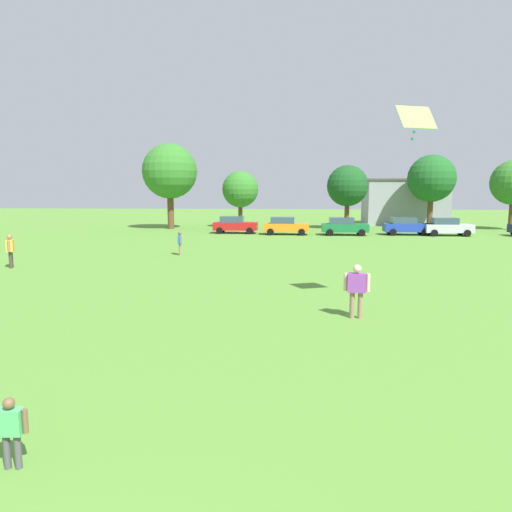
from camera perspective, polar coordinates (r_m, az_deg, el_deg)
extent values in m
plane|color=#568C33|center=(32.10, 1.16, 0.63)|extent=(160.00, 160.00, 0.00)
cylinder|color=#4C4C51|center=(8.24, -28.27, -20.36)|extent=(0.10, 0.10, 0.53)
cylinder|color=#4C4C51|center=(8.17, -27.21, -20.55)|extent=(0.10, 0.10, 0.53)
cube|color=#4CB266|center=(8.00, -27.96, -17.56)|extent=(0.37, 0.23, 0.38)
cylinder|color=brown|center=(7.90, -26.48, -17.71)|extent=(0.08, 0.08, 0.36)
sphere|color=brown|center=(7.89, -28.10, -15.67)|extent=(0.17, 0.17, 0.17)
cylinder|color=#8C7259|center=(15.36, 12.68, -5.93)|extent=(0.16, 0.16, 0.86)
cylinder|color=#8C7259|center=(15.35, 11.71, -5.90)|extent=(0.16, 0.16, 0.86)
cube|color=purple|center=(15.20, 12.28, -3.23)|extent=(0.60, 0.38, 0.61)
cylinder|color=beige|center=(15.21, 13.62, -3.20)|extent=(0.13, 0.13, 0.57)
cylinder|color=beige|center=(15.19, 10.94, -3.13)|extent=(0.13, 0.13, 0.57)
sphere|color=beige|center=(15.12, 12.33, -1.53)|extent=(0.27, 0.27, 0.27)
cylinder|color=#8C7259|center=(30.20, -9.32, 0.79)|extent=(0.14, 0.14, 0.75)
cylinder|color=#8C7259|center=(30.42, -9.33, 0.84)|extent=(0.14, 0.14, 0.75)
cube|color=#337FCC|center=(30.24, -9.35, 2.02)|extent=(0.41, 0.56, 0.53)
cylinder|color=brown|center=(29.93, -9.33, 1.99)|extent=(0.11, 0.11, 0.50)
cylinder|color=brown|center=(30.55, -9.38, 2.11)|extent=(0.11, 0.11, 0.50)
sphere|color=brown|center=(30.20, -9.37, 2.78)|extent=(0.24, 0.24, 0.24)
cylinder|color=#3F3833|center=(27.99, -27.92, -0.44)|extent=(0.17, 0.17, 0.88)
cylinder|color=#3F3833|center=(28.25, -27.84, -0.37)|extent=(0.17, 0.17, 0.88)
cube|color=yellow|center=(28.03, -27.98, 1.12)|extent=(0.54, 0.67, 0.63)
cylinder|color=#936B4C|center=(27.67, -28.10, 1.07)|extent=(0.13, 0.13, 0.59)
cylinder|color=#936B4C|center=(28.39, -27.87, 1.24)|extent=(0.13, 0.13, 0.59)
sphere|color=#936B4C|center=(27.99, -28.04, 2.08)|extent=(0.28, 0.28, 0.28)
cube|color=#8CD859|center=(16.45, 19.09, 15.82)|extent=(1.35, 0.94, 0.78)
sphere|color=#3FBFE5|center=(16.42, 19.05, 14.96)|extent=(0.10, 0.10, 0.10)
sphere|color=#3FBFE5|center=(16.38, 18.84, 14.21)|extent=(0.10, 0.10, 0.10)
sphere|color=#3FBFE5|center=(16.35, 18.63, 13.46)|extent=(0.10, 0.10, 0.10)
cube|color=red|center=(45.93, -2.52, 3.68)|extent=(4.30, 1.80, 0.76)
cube|color=#334756|center=(45.93, -2.96, 4.53)|extent=(2.24, 1.58, 0.60)
cylinder|color=black|center=(46.68, -0.59, 3.29)|extent=(0.64, 0.22, 0.64)
cylinder|color=black|center=(44.89, -0.82, 3.10)|extent=(0.64, 0.22, 0.64)
cylinder|color=black|center=(47.05, -4.15, 3.30)|extent=(0.64, 0.22, 0.64)
cylinder|color=black|center=(45.28, -4.51, 3.12)|extent=(0.64, 0.22, 0.64)
cube|color=orange|center=(44.49, 3.72, 3.54)|extent=(4.30, 1.80, 0.76)
cube|color=#334756|center=(44.45, 3.29, 4.41)|extent=(2.24, 1.58, 0.60)
cylinder|color=black|center=(45.40, 5.59, 3.12)|extent=(0.64, 0.22, 0.64)
cylinder|color=black|center=(43.61, 5.62, 2.93)|extent=(0.64, 0.22, 0.64)
cylinder|color=black|center=(45.47, 1.90, 3.16)|extent=(0.64, 0.22, 0.64)
cylinder|color=black|center=(43.68, 1.77, 2.97)|extent=(0.64, 0.22, 0.64)
cube|color=#196B38|center=(44.62, 10.86, 3.43)|extent=(4.30, 1.80, 0.76)
cube|color=#334756|center=(44.54, 10.44, 4.31)|extent=(2.24, 1.58, 0.60)
cylinder|color=black|center=(45.71, 12.56, 3.00)|extent=(0.64, 0.22, 0.64)
cylinder|color=black|center=(43.93, 12.86, 2.80)|extent=(0.64, 0.22, 0.64)
cylinder|color=black|center=(45.42, 8.90, 3.07)|extent=(0.64, 0.22, 0.64)
cylinder|color=black|center=(43.63, 9.05, 2.87)|extent=(0.64, 0.22, 0.64)
cube|color=#1E38AD|center=(46.30, 18.05, 3.34)|extent=(4.30, 1.80, 0.76)
cube|color=#334756|center=(46.18, 17.67, 4.19)|extent=(2.24, 1.58, 0.60)
cylinder|color=black|center=(47.55, 19.51, 2.92)|extent=(0.64, 0.22, 0.64)
cylinder|color=black|center=(45.81, 20.06, 2.72)|extent=(0.64, 0.22, 0.64)
cylinder|color=black|center=(46.90, 16.04, 3.00)|extent=(0.64, 0.22, 0.64)
cylinder|color=black|center=(45.14, 16.47, 2.81)|extent=(0.64, 0.22, 0.64)
cube|color=silver|center=(46.80, 22.50, 3.17)|extent=(4.30, 1.80, 0.76)
cube|color=#334756|center=(46.65, 22.14, 4.01)|extent=(2.24, 1.58, 0.60)
cylinder|color=black|center=(48.14, 23.82, 2.76)|extent=(0.64, 0.22, 0.64)
cylinder|color=black|center=(46.44, 24.52, 2.56)|extent=(0.64, 0.22, 0.64)
cylinder|color=black|center=(47.28, 20.46, 2.85)|extent=(0.64, 0.22, 0.64)
cylinder|color=black|center=(45.55, 21.05, 2.65)|extent=(0.64, 0.22, 0.64)
cylinder|color=brown|center=(52.20, -10.44, 5.36)|extent=(0.69, 0.69, 3.77)
sphere|color=#337528|center=(52.20, -10.56, 10.21)|extent=(5.95, 5.95, 5.95)
cylinder|color=brown|center=(53.35, -1.93, 4.91)|extent=(0.48, 0.48, 2.61)
sphere|color=#337528|center=(53.28, -1.94, 8.20)|extent=(4.12, 4.12, 4.12)
cylinder|color=brown|center=(52.11, 11.08, 4.82)|extent=(0.52, 0.52, 2.83)
sphere|color=#194C1E|center=(52.05, 11.18, 8.47)|extent=(4.47, 4.47, 4.47)
cylinder|color=brown|center=(56.11, 20.57, 4.93)|extent=(0.61, 0.61, 3.33)
sphere|color=#1E5B23|center=(56.08, 20.76, 8.91)|extent=(5.25, 5.25, 5.25)
cylinder|color=brown|center=(57.14, 28.87, 4.35)|extent=(0.56, 0.56, 3.02)
cube|color=#9999A3|center=(61.76, 17.72, 6.25)|extent=(9.72, 6.41, 5.41)
cube|color=#4C4742|center=(61.77, 17.83, 8.87)|extent=(10.11, 6.66, 0.24)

